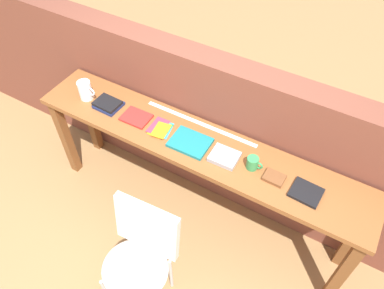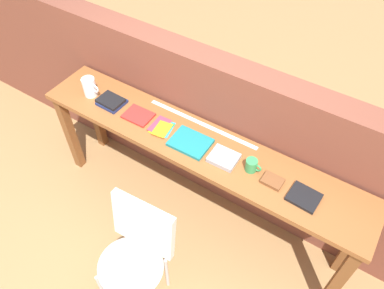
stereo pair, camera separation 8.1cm
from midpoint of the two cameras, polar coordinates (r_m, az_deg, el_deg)
name	(u,v)px [view 1 (the left image)]	position (r m, az deg, el deg)	size (l,w,h in m)	color
ground_plane	(177,237)	(3.15, -3.10, -13.92)	(40.00, 40.00, 0.00)	#9E7547
brick_wall_back	(217,132)	(2.93, 3.04, 1.96)	(6.00, 0.20, 1.34)	brown
sideboard	(195,155)	(2.67, -0.33, -1.59)	(2.50, 0.44, 0.88)	brown
chair_white_moulded	(140,255)	(2.53, -8.94, -16.30)	(0.47, 0.48, 0.89)	silver
pitcher_white	(85,90)	(2.96, -16.71, 7.94)	(0.14, 0.10, 0.18)	white
book_stack_leftmost	(108,104)	(2.88, -13.47, 5.98)	(0.19, 0.17, 0.05)	navy
magazine_cycling	(136,117)	(2.76, -9.34, 4.08)	(0.21, 0.16, 0.02)	red
pamphlet_pile_colourful	(160,129)	(2.66, -5.70, 2.41)	(0.17, 0.19, 0.01)	#3399D8
book_open_centre	(190,142)	(2.55, -1.19, 0.29)	(0.27, 0.21, 0.02)	#19757A
book_grey_hardcover	(224,157)	(2.47, 4.03, -1.88)	(0.18, 0.16, 0.03)	#9E9EA3
mug	(253,163)	(2.42, 8.31, -2.84)	(0.11, 0.08, 0.09)	#338C4C
leather_journal_brown	(274,178)	(2.41, 11.47, -4.98)	(0.13, 0.10, 0.02)	brown
book_repair_rightmost	(306,193)	(2.39, 16.07, -7.07)	(0.18, 0.16, 0.02)	black
ruler_metal_back_edge	(200,123)	(2.69, 0.43, 3.23)	(0.88, 0.03, 0.00)	silver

